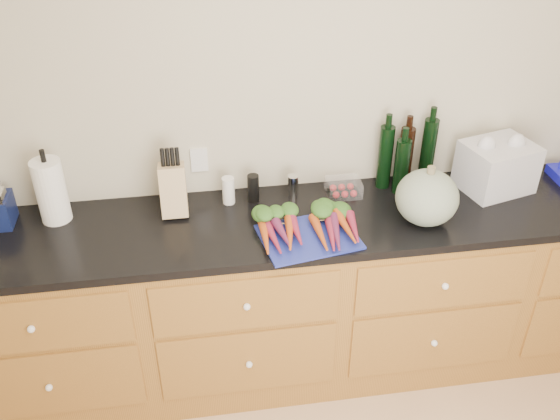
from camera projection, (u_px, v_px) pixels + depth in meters
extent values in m
cube|color=beige|center=(323.00, 114.00, 2.96)|extent=(4.10, 0.05, 2.60)
cube|color=brown|center=(330.00, 295.00, 3.17)|extent=(3.60, 0.60, 0.90)
cube|color=brown|center=(32.00, 326.00, 2.60)|extent=(0.82, 0.01, 0.28)
sphere|color=white|center=(31.00, 329.00, 2.58)|extent=(0.03, 0.03, 0.03)
cube|color=brown|center=(49.00, 385.00, 2.80)|extent=(0.82, 0.01, 0.38)
sphere|color=white|center=(49.00, 388.00, 2.78)|extent=(0.03, 0.03, 0.03)
cube|color=brown|center=(246.00, 304.00, 2.71)|extent=(0.82, 0.01, 0.28)
sphere|color=white|center=(247.00, 307.00, 2.70)|extent=(0.03, 0.03, 0.03)
cube|color=brown|center=(249.00, 362.00, 2.91)|extent=(0.82, 0.01, 0.38)
sphere|color=white|center=(249.00, 365.00, 2.90)|extent=(0.03, 0.03, 0.03)
cube|color=brown|center=(444.00, 284.00, 2.82)|extent=(0.82, 0.01, 0.28)
sphere|color=white|center=(445.00, 286.00, 2.81)|extent=(0.03, 0.03, 0.03)
cube|color=brown|center=(433.00, 341.00, 3.02)|extent=(0.82, 0.01, 0.38)
sphere|color=white|center=(434.00, 343.00, 3.01)|extent=(0.03, 0.03, 0.03)
cube|color=black|center=(334.00, 218.00, 2.91)|extent=(3.64, 0.62, 0.04)
cube|color=navy|center=(309.00, 237.00, 2.74)|extent=(0.46, 0.38, 0.01)
cone|color=#C44D17|center=(266.00, 238.00, 2.68)|extent=(0.05, 0.22, 0.05)
cone|color=maroon|center=(274.00, 238.00, 2.69)|extent=(0.05, 0.22, 0.05)
cone|color=#682047|center=(282.00, 237.00, 2.69)|extent=(0.05, 0.22, 0.05)
cone|color=#C44D17|center=(290.00, 236.00, 2.70)|extent=(0.05, 0.22, 0.05)
cone|color=maroon|center=(298.00, 236.00, 2.70)|extent=(0.05, 0.22, 0.05)
ellipsoid|color=#28531B|center=(277.00, 214.00, 2.82)|extent=(0.22, 0.13, 0.07)
cone|color=#C44D17|center=(321.00, 233.00, 2.71)|extent=(0.05, 0.22, 0.05)
cone|color=maroon|center=(329.00, 233.00, 2.72)|extent=(0.05, 0.22, 0.05)
cone|color=#682047|center=(337.00, 232.00, 2.72)|extent=(0.05, 0.22, 0.05)
cone|color=#C44D17|center=(345.00, 231.00, 2.73)|extent=(0.05, 0.22, 0.05)
cone|color=maroon|center=(353.00, 231.00, 2.73)|extent=(0.05, 0.22, 0.05)
ellipsoid|color=#28531B|center=(329.00, 209.00, 2.85)|extent=(0.22, 0.13, 0.07)
ellipsoid|color=slate|center=(427.00, 198.00, 2.78)|extent=(0.28, 0.28, 0.25)
cylinder|color=white|center=(51.00, 191.00, 2.78)|extent=(0.13, 0.13, 0.30)
cube|color=tan|center=(173.00, 190.00, 2.85)|extent=(0.12, 0.12, 0.24)
cylinder|color=white|center=(228.00, 190.00, 2.95)|extent=(0.06, 0.06, 0.13)
cylinder|color=black|center=(253.00, 188.00, 2.96)|extent=(0.06, 0.06, 0.14)
cylinder|color=silver|center=(293.00, 187.00, 2.99)|extent=(0.05, 0.05, 0.12)
cube|color=white|center=(343.00, 188.00, 3.02)|extent=(0.16, 0.13, 0.08)
cylinder|color=black|center=(385.00, 157.00, 3.02)|extent=(0.07, 0.07, 0.32)
cylinder|color=black|center=(405.00, 156.00, 3.05)|extent=(0.07, 0.07, 0.30)
cylinder|color=black|center=(428.00, 152.00, 3.05)|extent=(0.07, 0.07, 0.34)
cylinder|color=black|center=(401.00, 167.00, 2.99)|extent=(0.07, 0.07, 0.28)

